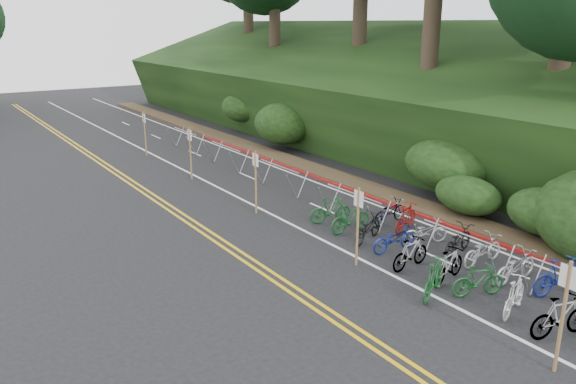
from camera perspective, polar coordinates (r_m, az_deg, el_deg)
The scene contains 9 objects.
ground at distance 14.28m, azimuth 18.65°, elevation -14.42°, with size 120.00×120.00×0.00m, color black.
road_markings at distance 21.48m, azimuth -1.92°, elevation -2.75°, with size 7.47×80.00×0.01m.
red_curb at distance 25.77m, azimuth 5.36°, elevation 0.65°, with size 0.25×28.00×0.10m, color maroon.
embankment at distance 35.14m, azimuth 7.40°, elevation 9.11°, with size 14.30×48.14×9.11m.
bike_racks_rest at distance 24.79m, azimuth -0.90°, elevation 2.00°, with size 1.14×23.00×1.17m.
signpost_near at distance 13.23m, azimuth 26.21°, elevation -10.71°, with size 0.08×0.40×2.57m.
signposts_rest at distance 24.32m, azimuth -6.94°, elevation 2.98°, with size 0.08×18.40×2.50m.
bike_front at distance 15.93m, azimuth 14.60°, elevation -8.48°, with size 1.78×0.50×1.07m, color #144C1E.
bike_valet at distance 17.56m, azimuth 18.42°, elevation -6.57°, with size 3.13×13.18×1.09m.
Camera 1 is at (-10.12, -7.05, 7.20)m, focal length 35.00 mm.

